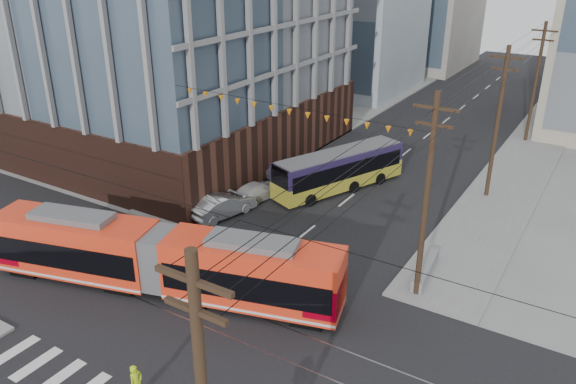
# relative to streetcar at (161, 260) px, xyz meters

# --- Properties ---
(ground) EXTENTS (160.00, 160.00, 0.00)m
(ground) POSITION_rel_streetcar_xyz_m (3.27, -4.37, -1.87)
(ground) COLOR slate
(bg_bldg_nw_near) EXTENTS (18.00, 16.00, 18.00)m
(bg_bldg_nw_near) POSITION_rel_streetcar_xyz_m (-13.73, 47.63, 7.13)
(bg_bldg_nw_near) COLOR #8C99A5
(bg_bldg_nw_near) RESTS_ON ground
(utility_pole_far) EXTENTS (0.30, 0.30, 11.00)m
(utility_pole_far) POSITION_rel_streetcar_xyz_m (11.77, 51.63, 3.63)
(utility_pole_far) COLOR black
(utility_pole_far) RESTS_ON ground
(streetcar) EXTENTS (19.45, 7.72, 3.74)m
(streetcar) POSITION_rel_streetcar_xyz_m (0.00, 0.00, 0.00)
(streetcar) COLOR red
(streetcar) RESTS_ON ground
(city_bus) EXTENTS (6.42, 11.07, 3.11)m
(city_bus) POSITION_rel_streetcar_xyz_m (1.82, 17.21, -0.31)
(city_bus) COLOR #22183D
(city_bus) RESTS_ON ground
(parked_car_silver) EXTENTS (2.78, 5.05, 1.58)m
(parked_car_silver) POSITION_rel_streetcar_xyz_m (-2.79, 8.87, -1.08)
(parked_car_silver) COLOR #A9AFB4
(parked_car_silver) RESTS_ON ground
(parked_car_white) EXTENTS (2.42, 4.66, 1.29)m
(parked_car_white) POSITION_rel_streetcar_xyz_m (-2.40, 12.42, -1.23)
(parked_car_white) COLOR silver
(parked_car_white) RESTS_ON ground
(parked_car_grey) EXTENTS (3.62, 5.25, 1.33)m
(parked_car_grey) POSITION_rel_streetcar_xyz_m (-2.69, 17.70, -1.20)
(parked_car_grey) COLOR slate
(parked_car_grey) RESTS_ON ground
(pedestrian) EXTENTS (0.41, 0.62, 1.68)m
(pedestrian) POSITION_rel_streetcar_xyz_m (4.66, -6.50, -1.03)
(pedestrian) COLOR #B3DA17
(pedestrian) RESTS_ON ground
(jersey_barrier) EXTENTS (1.28, 4.09, 0.80)m
(jersey_barrier) POSITION_rel_streetcar_xyz_m (11.57, 8.57, -1.47)
(jersey_barrier) COLOR slate
(jersey_barrier) RESTS_ON ground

